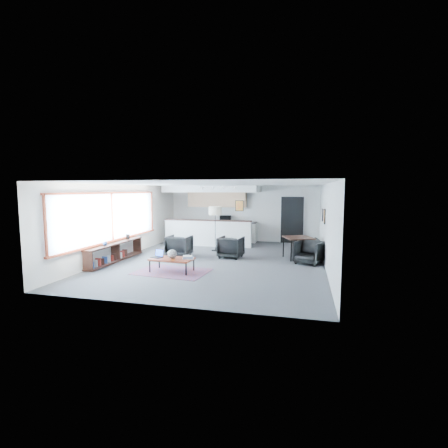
% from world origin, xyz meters
% --- Properties ---
extents(room, '(7.02, 9.02, 2.62)m').
position_xyz_m(room, '(0.00, 0.00, 1.30)').
color(room, '#49494B').
rests_on(room, ground).
extents(window, '(0.10, 5.95, 1.66)m').
position_xyz_m(window, '(-3.46, -0.90, 1.46)').
color(window, '#8CBFFF').
rests_on(window, room).
extents(console, '(0.35, 3.00, 0.80)m').
position_xyz_m(console, '(-3.30, -1.05, 0.33)').
color(console, '#321911').
rests_on(console, floor).
extents(kitchenette, '(4.20, 1.96, 2.60)m').
position_xyz_m(kitchenette, '(-1.20, 3.71, 1.38)').
color(kitchenette, white).
rests_on(kitchenette, floor).
extents(doorway, '(1.10, 0.12, 2.15)m').
position_xyz_m(doorway, '(2.30, 4.42, 1.07)').
color(doorway, black).
rests_on(doorway, room).
extents(track_light, '(1.60, 0.07, 0.15)m').
position_xyz_m(track_light, '(-0.59, 2.20, 2.53)').
color(track_light, silver).
rests_on(track_light, room).
extents(wall_art_lower, '(0.03, 0.38, 0.48)m').
position_xyz_m(wall_art_lower, '(3.47, 0.40, 1.55)').
color(wall_art_lower, black).
rests_on(wall_art_lower, room).
extents(wall_art_upper, '(0.03, 0.34, 0.44)m').
position_xyz_m(wall_art_upper, '(3.47, 1.70, 1.50)').
color(wall_art_upper, black).
rests_on(wall_art_upper, room).
extents(kilim_rug, '(2.21, 1.61, 0.01)m').
position_xyz_m(kilim_rug, '(-0.92, -1.82, 0.01)').
color(kilim_rug, '#60354B').
rests_on(kilim_rug, floor).
extents(coffee_table, '(1.28, 0.73, 0.41)m').
position_xyz_m(coffee_table, '(-0.92, -1.82, 0.38)').
color(coffee_table, maroon).
rests_on(coffee_table, floor).
extents(laptop, '(0.39, 0.36, 0.23)m').
position_xyz_m(laptop, '(-1.37, -1.79, 0.47)').
color(laptop, black).
rests_on(laptop, coffee_table).
extents(ceramic_pot, '(0.27, 0.27, 0.27)m').
position_xyz_m(ceramic_pot, '(-0.88, -1.87, 0.54)').
color(ceramic_pot, gray).
rests_on(ceramic_pot, coffee_table).
extents(book_stack, '(0.37, 0.33, 0.10)m').
position_xyz_m(book_stack, '(-0.42, -1.80, 0.45)').
color(book_stack, silver).
rests_on(book_stack, coffee_table).
extents(coaster, '(0.10, 0.10, 0.01)m').
position_xyz_m(coaster, '(-0.78, -2.05, 0.41)').
color(coaster, '#E5590C').
rests_on(coaster, coffee_table).
extents(armchair_left, '(0.82, 0.76, 0.84)m').
position_xyz_m(armchair_left, '(-1.55, 0.34, 0.42)').
color(armchair_left, black).
rests_on(armchair_left, floor).
extents(armchair_right, '(0.88, 0.83, 0.83)m').
position_xyz_m(armchair_right, '(0.32, 0.58, 0.41)').
color(armchair_right, black).
rests_on(armchair_right, floor).
extents(floor_lamp, '(0.60, 0.60, 1.75)m').
position_xyz_m(floor_lamp, '(-0.58, 1.74, 1.52)').
color(floor_lamp, black).
rests_on(floor_lamp, floor).
extents(dining_table, '(1.19, 1.19, 0.77)m').
position_xyz_m(dining_table, '(2.65, 0.96, 0.70)').
color(dining_table, '#321911').
rests_on(dining_table, floor).
extents(dining_chair_near, '(0.87, 0.85, 0.70)m').
position_xyz_m(dining_chair_near, '(3.00, 0.23, 0.35)').
color(dining_chair_near, black).
rests_on(dining_chair_near, floor).
extents(dining_chair_far, '(0.68, 0.65, 0.60)m').
position_xyz_m(dining_chair_far, '(3.00, 1.70, 0.30)').
color(dining_chair_far, black).
rests_on(dining_chair_far, floor).
extents(microwave, '(0.55, 0.35, 0.35)m').
position_xyz_m(microwave, '(-0.75, 4.15, 1.10)').
color(microwave, black).
rests_on(microwave, kitchenette).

